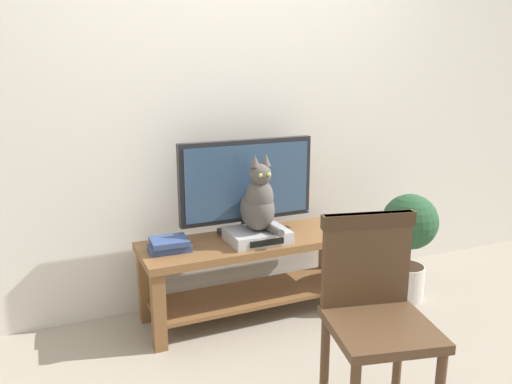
% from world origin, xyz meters
% --- Properties ---
extents(ground_plane, '(12.00, 12.00, 0.00)m').
position_xyz_m(ground_plane, '(0.00, 0.00, 0.00)').
color(ground_plane, gray).
extents(back_wall, '(7.00, 0.12, 2.80)m').
position_xyz_m(back_wall, '(0.00, 0.83, 1.40)').
color(back_wall, silver).
rests_on(back_wall, ground).
extents(tv_stand, '(1.34, 0.45, 0.49)m').
position_xyz_m(tv_stand, '(0.03, 0.45, 0.34)').
color(tv_stand, brown).
rests_on(tv_stand, ground).
extents(tv, '(0.83, 0.20, 0.58)m').
position_xyz_m(tv, '(0.03, 0.54, 0.80)').
color(tv, black).
rests_on(tv, tv_stand).
extents(media_box, '(0.35, 0.27, 0.07)m').
position_xyz_m(media_box, '(0.03, 0.40, 0.52)').
color(media_box, '#BCBCC1').
rests_on(media_box, tv_stand).
extents(cat, '(0.19, 0.30, 0.45)m').
position_xyz_m(cat, '(0.03, 0.39, 0.73)').
color(cat, '#514C47').
rests_on(cat, media_box).
extents(wooden_chair, '(0.49, 0.49, 0.90)m').
position_xyz_m(wooden_chair, '(0.10, -0.64, 0.54)').
color(wooden_chair, '#513823').
rests_on(wooden_chair, ground).
extents(book_stack, '(0.23, 0.18, 0.07)m').
position_xyz_m(book_stack, '(-0.48, 0.45, 0.52)').
color(book_stack, '#33477A').
rests_on(book_stack, tv_stand).
extents(potted_plant, '(0.35, 0.35, 0.71)m').
position_xyz_m(potted_plant, '(1.02, 0.24, 0.43)').
color(potted_plant, beige).
rests_on(potted_plant, ground).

